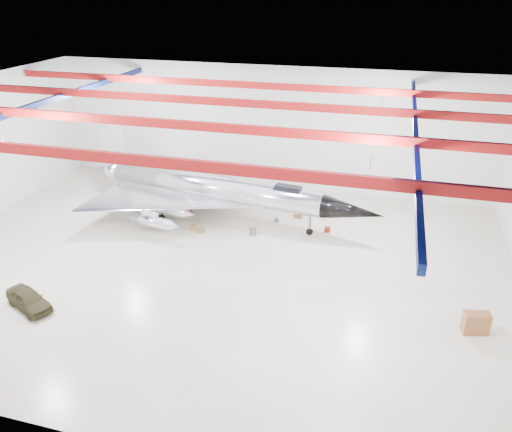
% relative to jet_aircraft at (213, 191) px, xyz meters
% --- Properties ---
extents(floor, '(40.00, 40.00, 0.00)m').
position_rel_jet_aircraft_xyz_m(floor, '(2.49, -7.08, -2.27)').
color(floor, '#BDB296').
rests_on(floor, ground).
extents(wall_back, '(40.00, 0.00, 40.00)m').
position_rel_jet_aircraft_xyz_m(wall_back, '(2.49, 7.92, 3.23)').
color(wall_back, silver).
rests_on(wall_back, floor).
extents(ceiling, '(40.00, 40.00, 0.00)m').
position_rel_jet_aircraft_xyz_m(ceiling, '(2.49, -7.08, 8.73)').
color(ceiling, '#0A0F38').
rests_on(ceiling, wall_back).
extents(ceiling_structure, '(39.50, 29.50, 1.08)m').
position_rel_jet_aircraft_xyz_m(ceiling_structure, '(2.49, -7.08, 8.05)').
color(ceiling_structure, maroon).
rests_on(ceiling_structure, ceiling).
extents(jet_aircraft, '(25.34, 16.33, 6.92)m').
position_rel_jet_aircraft_xyz_m(jet_aircraft, '(0.00, 0.00, 0.00)').
color(jet_aircraft, silver).
rests_on(jet_aircraft, floor).
extents(jeep, '(3.74, 2.72, 1.18)m').
position_rel_jet_aircraft_xyz_m(jeep, '(-6.15, -14.81, -1.68)').
color(jeep, '#312C18').
rests_on(jeep, floor).
extents(desk, '(1.49, 0.97, 1.26)m').
position_rel_jet_aircraft_xyz_m(desk, '(18.86, -10.24, -1.64)').
color(desk, brown).
rests_on(desk, floor).
extents(crate_ply, '(0.61, 0.54, 0.35)m').
position_rel_jet_aircraft_xyz_m(crate_ply, '(-0.80, -2.64, -2.09)').
color(crate_ply, olive).
rests_on(crate_ply, floor).
extents(toolbox_red, '(0.48, 0.43, 0.28)m').
position_rel_jet_aircraft_xyz_m(toolbox_red, '(-2.24, 0.16, -2.13)').
color(toolbox_red, maroon).
rests_on(toolbox_red, floor).
extents(engine_drum, '(0.66, 0.66, 0.47)m').
position_rel_jet_aircraft_xyz_m(engine_drum, '(3.96, -2.22, -2.03)').
color(engine_drum, '#59595B').
rests_on(engine_drum, floor).
extents(parts_bin, '(0.66, 0.54, 0.43)m').
position_rel_jet_aircraft_xyz_m(parts_bin, '(6.70, 1.68, -2.05)').
color(parts_bin, olive).
rests_on(parts_bin, floor).
extents(crate_small, '(0.44, 0.41, 0.25)m').
position_rel_jet_aircraft_xyz_m(crate_small, '(-5.05, -1.65, -2.15)').
color(crate_small, '#59595B').
rests_on(crate_small, floor).
extents(tool_chest, '(0.51, 0.51, 0.41)m').
position_rel_jet_aircraft_xyz_m(tool_chest, '(9.35, -0.29, -2.07)').
color(tool_chest, maroon).
rests_on(tool_chest, floor).
extents(oil_barrel, '(0.55, 0.46, 0.36)m').
position_rel_jet_aircraft_xyz_m(oil_barrel, '(-0.01, -3.01, -2.09)').
color(oil_barrel, olive).
rests_on(oil_barrel, floor).
extents(spares_box, '(0.46, 0.46, 0.33)m').
position_rel_jet_aircraft_xyz_m(spares_box, '(5.17, 0.41, -2.11)').
color(spares_box, '#59595B').
rests_on(spares_box, floor).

